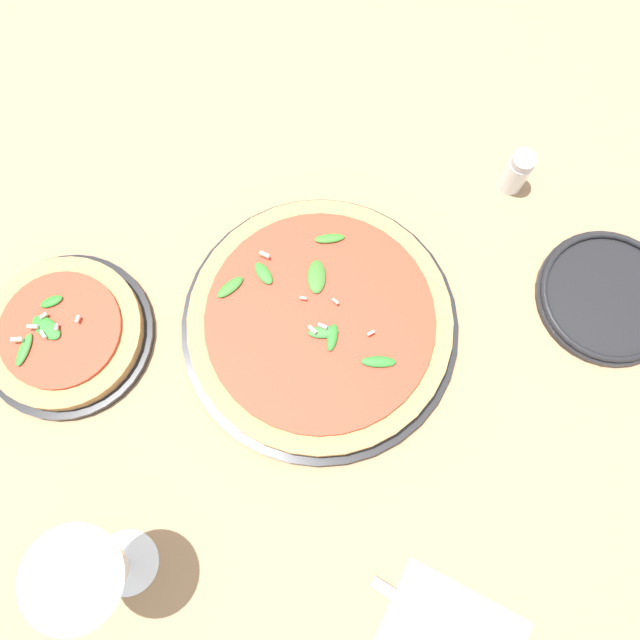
{
  "coord_description": "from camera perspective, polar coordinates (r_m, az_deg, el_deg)",
  "views": [
    {
      "loc": [
        0.14,
        -0.21,
        0.75
      ],
      "look_at": [
        0.02,
        -0.03,
        0.03
      ],
      "focal_mm": 35.0,
      "sensor_mm": 36.0,
      "label": 1
    }
  ],
  "objects": [
    {
      "name": "ground_plane",
      "position": [
        0.79,
        -0.13,
        1.7
      ],
      "size": [
        6.0,
        6.0,
        0.0
      ],
      "primitive_type": "plane",
      "color": "#9E7A56"
    },
    {
      "name": "pizza_arugula_main",
      "position": [
        0.77,
        -0.01,
        -0.27
      ],
      "size": [
        0.34,
        0.34,
        0.05
      ],
      "color": "black",
      "rests_on": "ground_plane"
    },
    {
      "name": "pizza_personal_side",
      "position": [
        0.82,
        -22.27,
        -1.12
      ],
      "size": [
        0.21,
        0.21,
        0.05
      ],
      "color": "black",
      "rests_on": "ground_plane"
    },
    {
      "name": "wine_glass",
      "position": [
        0.67,
        -20.48,
        -20.69
      ],
      "size": [
        0.09,
        0.09,
        0.17
      ],
      "color": "white",
      "rests_on": "ground_plane"
    },
    {
      "name": "napkin",
      "position": [
        0.77,
        12.14,
        -26.17
      ],
      "size": [
        0.16,
        0.12,
        0.01
      ],
      "rotation": [
        0.0,
        0.0,
        0.13
      ],
      "color": "silver",
      "rests_on": "ground_plane"
    },
    {
      "name": "fork",
      "position": [
        0.77,
        12.82,
        -26.49
      ],
      "size": [
        0.22,
        0.03,
        0.0
      ],
      "rotation": [
        0.0,
        0.0,
        0.06
      ],
      "color": "silver",
      "rests_on": "ground_plane"
    },
    {
      "name": "side_plate_white",
      "position": [
        0.87,
        24.87,
        1.96
      ],
      "size": [
        0.18,
        0.18,
        0.02
      ],
      "color": "black",
      "rests_on": "ground_plane"
    },
    {
      "name": "shaker_pepper",
      "position": [
        0.87,
        17.55,
        12.75
      ],
      "size": [
        0.03,
        0.03,
        0.07
      ],
      "color": "silver",
      "rests_on": "ground_plane"
    }
  ]
}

